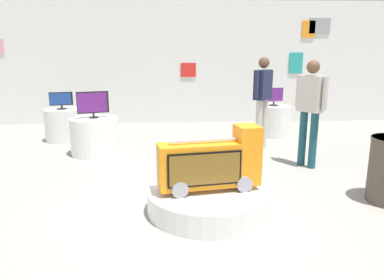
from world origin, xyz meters
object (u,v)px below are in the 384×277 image
at_px(novelty_firetruck_tv, 211,164).
at_px(display_pedestal_left_rear, 63,125).
at_px(tv_on_center_rear, 274,96).
at_px(display_pedestal_right_rear, 95,136).
at_px(tv_on_right_rear, 93,103).
at_px(shopper_browsing_near_truck, 263,96).
at_px(tv_on_left_rear, 61,100).
at_px(display_pedestal_center_rear, 273,120).
at_px(main_display_pedestal, 209,200).
at_px(shopper_browsing_rear, 310,106).

bearing_deg(novelty_firetruck_tv, display_pedestal_left_rear, 126.30).
xyz_separation_m(tv_on_center_rear, display_pedestal_right_rear, (-3.62, -1.30, -0.55)).
height_order(novelty_firetruck_tv, tv_on_right_rear, tv_on_right_rear).
height_order(tv_on_right_rear, shopper_browsing_near_truck, shopper_browsing_near_truck).
bearing_deg(tv_on_left_rear, display_pedestal_center_rear, 2.88).
bearing_deg(display_pedestal_left_rear, shopper_browsing_near_truck, -12.69).
height_order(novelty_firetruck_tv, shopper_browsing_near_truck, shopper_browsing_near_truck).
height_order(main_display_pedestal, novelty_firetruck_tv, novelty_firetruck_tv).
height_order(tv_on_left_rear, tv_on_center_rear, tv_on_center_rear).
bearing_deg(display_pedestal_center_rear, shopper_browsing_near_truck, -116.14).
bearing_deg(novelty_firetruck_tv, tv_on_right_rear, 125.44).
relative_size(tv_on_left_rear, display_pedestal_right_rear, 0.53).
height_order(display_pedestal_right_rear, shopper_browsing_rear, shopper_browsing_rear).
xyz_separation_m(tv_on_right_rear, shopper_browsing_rear, (3.54, -0.96, 0.06)).
bearing_deg(display_pedestal_right_rear, main_display_pedestal, -54.95).
relative_size(display_pedestal_left_rear, display_pedestal_center_rear, 0.95).
distance_m(display_pedestal_center_rear, display_pedestal_right_rear, 3.85).
relative_size(main_display_pedestal, shopper_browsing_rear, 0.85).
relative_size(display_pedestal_right_rear, shopper_browsing_rear, 0.51).
distance_m(novelty_firetruck_tv, shopper_browsing_near_truck, 3.06).
relative_size(novelty_firetruck_tv, display_pedestal_left_rear, 1.64).
height_order(novelty_firetruck_tv, display_pedestal_center_rear, novelty_firetruck_tv).
xyz_separation_m(display_pedestal_center_rear, tv_on_right_rear, (-3.62, -1.31, 0.59)).
bearing_deg(shopper_browsing_near_truck, tv_on_center_rear, 63.82).
relative_size(novelty_firetruck_tv, shopper_browsing_rear, 0.71).
height_order(tv_on_center_rear, tv_on_right_rear, tv_on_right_rear).
bearing_deg(tv_on_center_rear, main_display_pedestal, -115.49).
height_order(main_display_pedestal, shopper_browsing_near_truck, shopper_browsing_near_truck).
bearing_deg(display_pedestal_left_rear, tv_on_right_rear, -51.78).
bearing_deg(display_pedestal_right_rear, shopper_browsing_near_truck, 3.71).
xyz_separation_m(tv_on_left_rear, shopper_browsing_near_truck, (3.93, -0.88, 0.16)).
distance_m(tv_on_center_rear, shopper_browsing_rear, 2.27).
height_order(main_display_pedestal, tv_on_right_rear, tv_on_right_rear).
xyz_separation_m(display_pedestal_right_rear, shopper_browsing_near_truck, (3.07, 0.20, 0.68)).
bearing_deg(display_pedestal_center_rear, tv_on_center_rear, -103.25).
bearing_deg(shopper_browsing_near_truck, novelty_firetruck_tv, -114.77).
bearing_deg(novelty_firetruck_tv, tv_on_left_rear, 126.34).
bearing_deg(main_display_pedestal, display_pedestal_right_rear, 125.05).
bearing_deg(tv_on_left_rear, display_pedestal_left_rear, 76.85).
xyz_separation_m(novelty_firetruck_tv, shopper_browsing_rear, (1.73, 1.58, 0.43)).
relative_size(main_display_pedestal, shopper_browsing_near_truck, 0.83).
height_order(main_display_pedestal, tv_on_center_rear, tv_on_center_rear).
relative_size(tv_on_left_rear, shopper_browsing_rear, 0.27).
height_order(display_pedestal_left_rear, tv_on_right_rear, tv_on_right_rear).
distance_m(main_display_pedestal, display_pedestal_center_rear, 4.27).
xyz_separation_m(display_pedestal_left_rear, tv_on_left_rear, (-0.00, -0.00, 0.52)).
xyz_separation_m(novelty_firetruck_tv, shopper_browsing_near_truck, (1.27, 2.75, 0.45)).
xyz_separation_m(novelty_firetruck_tv, tv_on_left_rear, (-2.67, 3.63, 0.29)).
height_order(novelty_firetruck_tv, display_pedestal_left_rear, novelty_firetruck_tv).
distance_m(novelty_firetruck_tv, tv_on_left_rear, 4.51).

